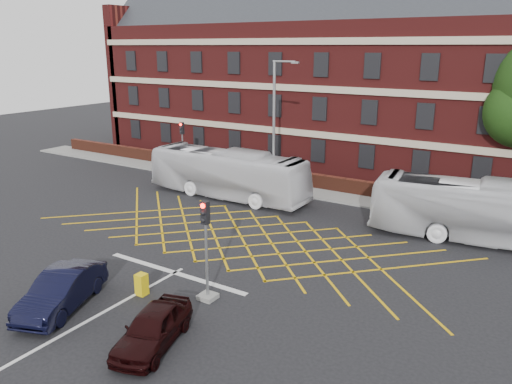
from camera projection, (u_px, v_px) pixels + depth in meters
The scene contains 16 objects.
ground at pixel (219, 248), 26.04m from camera, with size 120.00×120.00×0.00m, color black.
victorian_building at pixel (376, 75), 41.56m from camera, with size 51.00×12.17×20.40m.
boundary_wall at pixel (325, 183), 36.44m from camera, with size 56.00×0.50×1.10m, color #502115.
far_pavement at pixel (319, 192), 35.76m from camera, with size 60.00×3.00×0.12m, color slate.
box_junction_hatching at pixel (241, 236), 27.66m from camera, with size 11.50×0.12×0.02m, color #CC990C.
stop_line at pixel (175, 273), 23.20m from camera, with size 8.00×0.30×0.02m, color silver.
centre_line at pixel (55, 339), 17.93m from camera, with size 0.15×14.00×0.02m, color silver.
bus_left at pixel (228, 174), 34.51m from camera, with size 2.80×11.96×3.33m, color silver.
bus_right at pixel (488, 212), 26.47m from camera, with size 2.83×12.10×3.37m, color silver.
car_navy at pixel (62, 290), 19.92m from camera, with size 1.62×4.65×1.53m, color black.
car_maroon at pixel (153, 328), 17.42m from camera, with size 1.60×3.98×1.36m, color black.
traffic_light_near at pixel (207, 260), 20.33m from camera, with size 0.70×0.70×4.27m.
traffic_light_far at pixel (183, 153), 40.64m from camera, with size 0.70×0.70×4.27m.
street_lamp at pixel (274, 153), 33.53m from camera, with size 2.25×1.00×9.27m.
direction_signs at pixel (175, 154), 42.10m from camera, with size 1.10×0.16×2.20m.
utility_cabinet at pixel (142, 284), 21.06m from camera, with size 0.43×0.42×0.94m, color yellow.
Camera 1 is at (14.53, -19.41, 10.14)m, focal length 35.00 mm.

